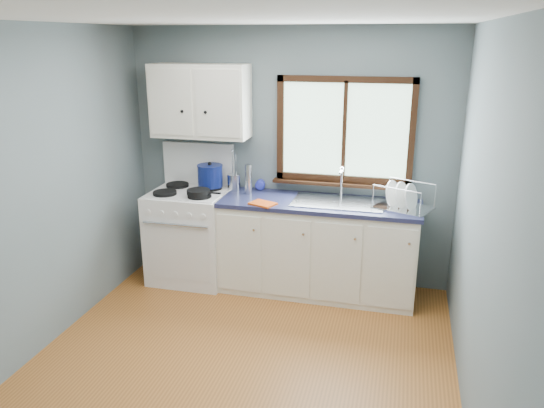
% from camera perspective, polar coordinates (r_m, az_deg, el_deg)
% --- Properties ---
extents(floor, '(3.20, 3.60, 0.02)m').
position_cam_1_polar(floor, '(4.16, -3.90, -17.79)').
color(floor, '#9E5C26').
rests_on(floor, ground).
extents(ceiling, '(3.20, 3.60, 0.02)m').
position_cam_1_polar(ceiling, '(3.40, -4.83, 19.51)').
color(ceiling, white).
rests_on(ceiling, wall_back).
extents(wall_back, '(3.20, 0.02, 2.50)m').
position_cam_1_polar(wall_back, '(5.27, 1.91, 5.01)').
color(wall_back, slate).
rests_on(wall_back, ground).
extents(wall_front, '(3.20, 0.02, 2.50)m').
position_cam_1_polar(wall_front, '(2.11, -20.64, -16.36)').
color(wall_front, slate).
rests_on(wall_front, ground).
extents(wall_left, '(0.02, 3.60, 2.50)m').
position_cam_1_polar(wall_left, '(4.35, -24.88, 0.67)').
color(wall_left, slate).
rests_on(wall_left, ground).
extents(wall_right, '(0.02, 3.60, 2.50)m').
position_cam_1_polar(wall_right, '(3.45, 22.02, -3.10)').
color(wall_right, slate).
rests_on(wall_right, ground).
extents(gas_range, '(0.76, 0.69, 1.36)m').
position_cam_1_polar(gas_range, '(5.45, -8.76, -3.05)').
color(gas_range, white).
rests_on(gas_range, floor).
extents(base_cabinets, '(1.85, 0.60, 0.88)m').
position_cam_1_polar(base_cabinets, '(5.16, 4.92, -5.13)').
color(base_cabinets, white).
rests_on(base_cabinets, floor).
extents(countertop, '(1.89, 0.64, 0.04)m').
position_cam_1_polar(countertop, '(4.99, 5.07, 0.07)').
color(countertop, '#191D3B').
rests_on(countertop, base_cabinets).
extents(sink, '(0.84, 0.46, 0.44)m').
position_cam_1_polar(sink, '(4.98, 7.10, -0.53)').
color(sink, silver).
rests_on(sink, countertop).
extents(window, '(1.36, 0.10, 1.03)m').
position_cam_1_polar(window, '(5.10, 7.77, 7.03)').
color(window, '#9EC6A8').
rests_on(window, wall_back).
extents(upper_cabinets, '(0.95, 0.35, 0.70)m').
position_cam_1_polar(upper_cabinets, '(5.25, -7.75, 10.91)').
color(upper_cabinets, white).
rests_on(upper_cabinets, wall_back).
extents(skillet, '(0.33, 0.22, 0.04)m').
position_cam_1_polar(skillet, '(5.09, -7.90, 1.30)').
color(skillet, black).
rests_on(skillet, gas_range).
extents(stockpot, '(0.29, 0.29, 0.25)m').
position_cam_1_polar(stockpot, '(5.33, -6.67, 3.07)').
color(stockpot, '#0C1650').
rests_on(stockpot, gas_range).
extents(utensil_crock, '(0.16, 0.16, 0.42)m').
position_cam_1_polar(utensil_crock, '(5.33, -4.12, 2.41)').
color(utensil_crock, silver).
rests_on(utensil_crock, countertop).
extents(thermos, '(0.08, 0.08, 0.29)m').
position_cam_1_polar(thermos, '(5.17, -2.55, 2.68)').
color(thermos, silver).
rests_on(thermos, countertop).
extents(soap_bottle, '(0.12, 0.12, 0.26)m').
position_cam_1_polar(soap_bottle, '(5.27, -1.33, 2.80)').
color(soap_bottle, '#242CA6').
rests_on(soap_bottle, countertop).
extents(dish_towel, '(0.27, 0.24, 0.02)m').
position_cam_1_polar(dish_towel, '(4.87, -1.00, 0.04)').
color(dish_towel, '#C64610').
rests_on(dish_towel, countertop).
extents(dish_rack, '(0.57, 0.51, 0.24)m').
position_cam_1_polar(dish_rack, '(4.88, 13.85, 0.25)').
color(dish_rack, silver).
rests_on(dish_rack, countertop).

